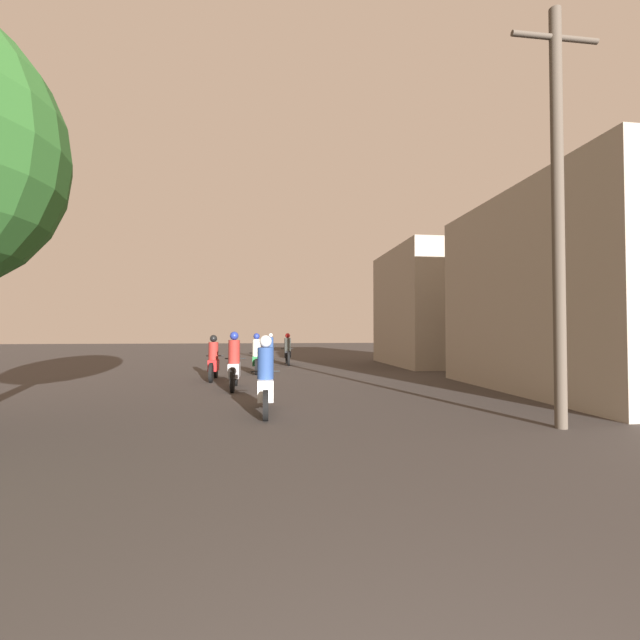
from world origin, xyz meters
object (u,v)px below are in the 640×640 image
Objects in this scene: motorcycle_black at (288,352)px; utility_pole_near at (558,206)px; motorcycle_silver at (234,366)px; motorcycle_green at (257,357)px; building_right_far at (439,308)px; motorcycle_red at (214,362)px; building_right_near at (578,292)px; motorcycle_yellow at (271,349)px; motorcycle_white at (265,382)px.

utility_pole_near reaches higher than motorcycle_black.
motorcycle_silver reaches higher than motorcycle_green.
motorcycle_black is at bearing 172.50° from building_right_far.
building_right_near reaches higher than motorcycle_red.
motorcycle_black is 13.01m from building_right_near.
building_right_far is at bearing -12.25° from motorcycle_black.
motorcycle_yellow is (2.09, 10.45, 0.00)m from motorcycle_red.
building_right_near is at bearing -55.50° from motorcycle_yellow.
motorcycle_yellow is at bearing 95.89° from motorcycle_black.
motorcycle_silver is at bearing 100.06° from motorcycle_white.
motorcycle_white reaches higher than motorcycle_yellow.
motorcycle_red is at bearing -152.17° from building_right_far.
building_right_near is at bearing -90.96° from building_right_far.
motorcycle_yellow is 0.27× the size of utility_pole_near.
motorcycle_white is 6.16m from utility_pole_near.
motorcycle_silver is 12.44m from building_right_far.
motorcycle_white is at bearing -126.66° from building_right_far.
motorcycle_black is at bearing 82.07° from motorcycle_white.
motorcycle_green is at bearing 143.96° from building_right_near.
motorcycle_black is at bearing 104.58° from utility_pole_near.
motorcycle_red is 11.15m from building_right_near.
building_right_far reaches higher than motorcycle_green.
motorcycle_green is 4.46m from motorcycle_black.
utility_pole_near is at bearing -70.62° from motorcycle_yellow.
motorcycle_white reaches higher than motorcycle_red.
building_right_near is at bearing -12.97° from motorcycle_red.
motorcycle_green is (-0.30, 8.33, 0.00)m from motorcycle_white.
motorcycle_silver is 0.28× the size of building_right_near.
motorcycle_silver is 0.30× the size of utility_pole_near.
building_right_far is (0.16, 9.59, 0.12)m from building_right_near.
utility_pole_near reaches higher than motorcycle_green.
building_right_far is (7.45, -0.98, 2.19)m from motorcycle_black.
motorcycle_silver is at bearing -89.95° from motorcycle_yellow.
motorcycle_white is 0.27× the size of utility_pole_near.
motorcycle_silver is 1.05× the size of motorcycle_red.
motorcycle_white is at bearing -166.87° from building_right_near.
motorcycle_silver is 8.99m from motorcycle_black.
utility_pole_near is at bearing -69.95° from motorcycle_green.
motorcycle_white is 0.26× the size of building_right_near.
building_right_far reaches higher than motorcycle_white.
motorcycle_black is 0.29× the size of building_right_near.
building_right_far is at bearing 74.76° from utility_pole_near.
motorcycle_red is at bearing 116.63° from motorcycle_silver.
motorcycle_red is at bearing -118.66° from motorcycle_black.
motorcycle_white is at bearing -85.73° from motorcycle_yellow.
building_right_far is 14.04m from utility_pole_near.
motorcycle_red is (-1.69, 6.13, -0.01)m from motorcycle_white.
motorcycle_white is at bearing -65.24° from motorcycle_red.
building_right_near is at bearing -60.16° from motorcycle_black.
motorcycle_silver is at bearing -103.89° from motorcycle_green.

